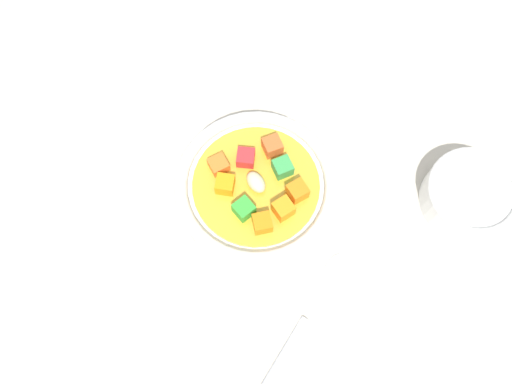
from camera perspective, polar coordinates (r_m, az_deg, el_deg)
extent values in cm
cube|color=#BAB2A0|center=(61.67, 0.00, -1.20)|extent=(140.00, 140.00, 2.00)
cylinder|color=white|center=(58.59, 0.00, -0.15)|extent=(16.29, 16.29, 4.54)
torus|color=white|center=(56.09, 0.00, 0.78)|extent=(16.64, 16.64, 1.33)
cylinder|color=gold|center=(56.28, 0.00, 0.71)|extent=(13.05, 13.05, 0.40)
cube|color=orange|center=(56.36, -3.89, 2.83)|extent=(2.16, 2.16, 1.25)
cube|color=orange|center=(54.24, 2.60, -1.94)|extent=(2.04, 2.04, 1.83)
cube|color=orange|center=(55.27, -3.21, 0.78)|extent=(2.49, 2.49, 1.69)
cube|color=orange|center=(55.03, 4.30, 0.09)|extent=(2.10, 2.10, 1.79)
ellipsoid|color=beige|center=(55.62, 0.15, 1.39)|extent=(2.01, 2.73, 1.31)
cube|color=red|center=(56.45, -1.07, 3.56)|extent=(2.50, 2.50, 1.44)
cube|color=orange|center=(53.89, 0.65, -3.21)|extent=(2.43, 2.43, 1.66)
cube|color=#DF5C28|center=(56.85, 1.70, 4.76)|extent=(2.29, 2.29, 1.72)
cube|color=green|center=(54.33, -1.26, -1.76)|extent=(1.87, 1.87, 1.68)
cube|color=green|center=(55.97, 2.77, 2.55)|extent=(2.26, 2.26, 1.65)
cylinder|color=silver|center=(56.94, 2.03, -17.72)|extent=(11.38, 3.79, 0.87)
ellipsoid|color=silver|center=(58.76, 8.21, -7.71)|extent=(4.10, 2.88, 0.98)
cylinder|color=white|center=(63.34, 21.08, -0.41)|extent=(9.71, 9.71, 3.38)
torus|color=white|center=(61.69, 21.67, 0.19)|extent=(9.80, 9.80, 0.78)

